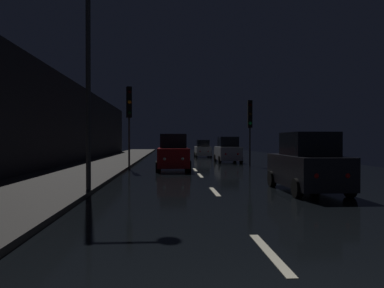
# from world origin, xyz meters

# --- Properties ---
(ground) EXTENTS (25.05, 84.00, 0.02)m
(ground) POSITION_xyz_m (0.00, 24.50, -0.01)
(ground) COLOR black
(sidewalk_left) EXTENTS (4.40, 84.00, 0.15)m
(sidewalk_left) POSITION_xyz_m (-6.33, 24.50, 0.07)
(sidewalk_left) COLOR #33302D
(sidewalk_left) RESTS_ON ground
(building_facade_left) EXTENTS (0.80, 63.00, 6.13)m
(building_facade_left) POSITION_xyz_m (-8.93, 21.00, 3.07)
(building_facade_left) COLOR black
(building_facade_left) RESTS_ON ground
(lane_centerline) EXTENTS (0.16, 24.97, 0.01)m
(lane_centerline) POSITION_xyz_m (0.00, 14.89, 0.01)
(lane_centerline) COLOR beige
(lane_centerline) RESTS_ON ground
(traffic_light_far_right) EXTENTS (0.33, 0.47, 4.57)m
(traffic_light_far_right) POSITION_xyz_m (4.02, 22.59, 3.29)
(traffic_light_far_right) COLOR #38383A
(traffic_light_far_right) RESTS_ON ground
(traffic_light_far_left) EXTENTS (0.38, 0.49, 5.08)m
(traffic_light_far_left) POSITION_xyz_m (-4.02, 20.10, 3.71)
(traffic_light_far_left) COLOR #38383A
(traffic_light_far_left) RESTS_ON ground
(streetlamp_overhead) EXTENTS (1.70, 0.44, 7.36)m
(streetlamp_overhead) POSITION_xyz_m (-3.78, 9.56, 4.87)
(streetlamp_overhead) COLOR #2D2D30
(streetlamp_overhead) RESTS_ON ground
(car_approaching_headlights) EXTENTS (1.99, 4.32, 2.17)m
(car_approaching_headlights) POSITION_xyz_m (-1.33, 19.60, 0.99)
(car_approaching_headlights) COLOR maroon
(car_approaching_headlights) RESTS_ON ground
(car_parked_right_far) EXTENTS (1.91, 4.13, 2.08)m
(car_parked_right_far) POSITION_xyz_m (3.23, 27.33, 0.95)
(car_parked_right_far) COLOR #A5A8AD
(car_parked_right_far) RESTS_ON ground
(car_distant_taillights) EXTENTS (1.69, 3.65, 1.84)m
(car_distant_taillights) POSITION_xyz_m (2.03, 36.82, 0.84)
(car_distant_taillights) COLOR silver
(car_distant_taillights) RESTS_ON ground
(car_parked_right_near) EXTENTS (1.90, 4.11, 2.07)m
(car_parked_right_near) POSITION_xyz_m (3.23, 9.84, 0.95)
(car_parked_right_near) COLOR black
(car_parked_right_near) RESTS_ON ground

